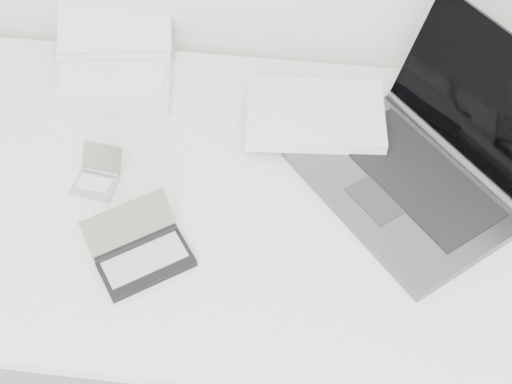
# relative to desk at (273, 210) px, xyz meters

# --- Properties ---
(desk) EXTENTS (1.60, 0.80, 0.73)m
(desk) POSITION_rel_desk_xyz_m (0.00, 0.00, 0.00)
(desk) COLOR white
(desk) RESTS_ON ground
(laptop_large) EXTENTS (0.65, 0.56, 0.27)m
(laptop_large) POSITION_rel_desk_xyz_m (0.23, 0.11, 0.09)
(laptop_large) COLOR #5B5D60
(laptop_large) RESTS_ON desk
(netbook_open_white) EXTENTS (0.31, 0.37, 0.09)m
(netbook_open_white) POSITION_rel_desk_xyz_m (-0.40, 0.30, 0.07)
(netbook_open_white) COLOR silver
(netbook_open_white) RESTS_ON desk
(pda_silver) EXTENTS (0.09, 0.11, 0.06)m
(pda_silver) POSITION_rel_desk_xyz_m (-0.35, -0.00, 0.06)
(pda_silver) COLOR #B5B5B9
(pda_silver) RESTS_ON desk
(palmtop_charcoal) EXTENTS (0.22, 0.21, 0.08)m
(palmtop_charcoal) POSITION_rel_desk_xyz_m (-0.22, -0.17, 0.06)
(palmtop_charcoal) COLOR black
(palmtop_charcoal) RESTS_ON desk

